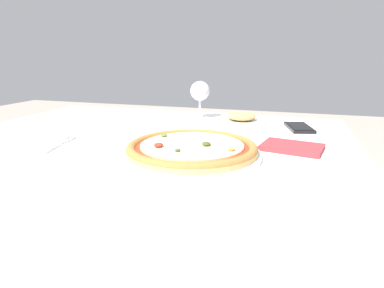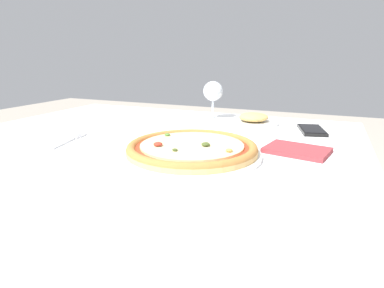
% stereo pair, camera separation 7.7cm
% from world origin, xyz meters
% --- Properties ---
extents(dining_table, '(1.19, 1.12, 0.73)m').
position_xyz_m(dining_table, '(0.00, 0.00, 0.64)').
color(dining_table, '#997047').
rests_on(dining_table, ground_plane).
extents(pizza_plate, '(0.33, 0.33, 0.04)m').
position_xyz_m(pizza_plate, '(0.18, -0.04, 0.74)').
color(pizza_plate, white).
rests_on(pizza_plate, dining_table).
extents(fork, '(0.06, 0.17, 0.00)m').
position_xyz_m(fork, '(-0.19, -0.04, 0.73)').
color(fork, silver).
rests_on(fork, dining_table).
extents(wine_glass_far_left, '(0.07, 0.07, 0.14)m').
position_xyz_m(wine_glass_far_left, '(0.07, 0.43, 0.83)').
color(wine_glass_far_left, silver).
rests_on(wine_glass_far_left, dining_table).
extents(cell_phone, '(0.10, 0.16, 0.01)m').
position_xyz_m(cell_phone, '(0.44, 0.35, 0.73)').
color(cell_phone, black).
rests_on(cell_phone, dining_table).
extents(side_plate, '(0.18, 0.18, 0.04)m').
position_xyz_m(side_plate, '(0.24, 0.39, 0.74)').
color(side_plate, white).
rests_on(side_plate, dining_table).
extents(napkin_folded, '(0.17, 0.14, 0.01)m').
position_xyz_m(napkin_folded, '(0.42, 0.09, 0.73)').
color(napkin_folded, '#933338').
rests_on(napkin_folded, dining_table).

